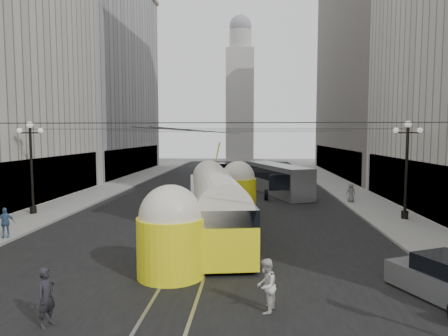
# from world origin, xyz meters

# --- Properties ---
(road) EXTENTS (20.00, 85.00, 0.02)m
(road) POSITION_xyz_m (0.00, 32.50, 0.00)
(road) COLOR black
(road) RESTS_ON ground
(sidewalk_left) EXTENTS (4.00, 72.00, 0.15)m
(sidewalk_left) POSITION_xyz_m (-12.00, 36.00, 0.07)
(sidewalk_left) COLOR gray
(sidewalk_left) RESTS_ON ground
(sidewalk_right) EXTENTS (4.00, 72.00, 0.15)m
(sidewalk_right) POSITION_xyz_m (12.00, 36.00, 0.07)
(sidewalk_right) COLOR gray
(sidewalk_right) RESTS_ON ground
(rail_left) EXTENTS (0.12, 85.00, 0.04)m
(rail_left) POSITION_xyz_m (-0.75, 32.50, 0.00)
(rail_left) COLOR gray
(rail_left) RESTS_ON ground
(rail_right) EXTENTS (0.12, 85.00, 0.04)m
(rail_right) POSITION_xyz_m (0.75, 32.50, 0.00)
(rail_right) COLOR gray
(rail_right) RESTS_ON ground
(building_left_far) EXTENTS (12.60, 28.60, 28.60)m
(building_left_far) POSITION_xyz_m (-19.99, 48.00, 14.31)
(building_left_far) COLOR #999999
(building_left_far) RESTS_ON ground
(building_right_far) EXTENTS (12.60, 32.60, 32.60)m
(building_right_far) POSITION_xyz_m (20.00, 48.00, 16.31)
(building_right_far) COLOR #514C47
(building_right_far) RESTS_ON ground
(distant_tower) EXTENTS (6.00, 6.00, 31.36)m
(distant_tower) POSITION_xyz_m (0.00, 80.00, 14.97)
(distant_tower) COLOR #B2AFA8
(distant_tower) RESTS_ON ground
(lamppost_left_mid) EXTENTS (1.86, 0.44, 6.37)m
(lamppost_left_mid) POSITION_xyz_m (-12.60, 18.00, 3.74)
(lamppost_left_mid) COLOR black
(lamppost_left_mid) RESTS_ON sidewalk_left
(lamppost_right_mid) EXTENTS (1.86, 0.44, 6.37)m
(lamppost_right_mid) POSITION_xyz_m (12.60, 18.00, 3.74)
(lamppost_right_mid) COLOR black
(lamppost_right_mid) RESTS_ON sidewalk_right
(catenary) EXTENTS (25.00, 72.00, 0.23)m
(catenary) POSITION_xyz_m (0.12, 31.49, 5.88)
(catenary) COLOR black
(catenary) RESTS_ON ground
(streetcar) EXTENTS (4.87, 16.81, 3.72)m
(streetcar) POSITION_xyz_m (0.50, 13.89, 1.82)
(streetcar) COLOR #FFF516
(streetcar) RESTS_ON ground
(city_bus) EXTENTS (5.87, 11.46, 2.81)m
(city_bus) POSITION_xyz_m (5.00, 29.37, 1.54)
(city_bus) COLOR gray
(city_bus) RESTS_ON ground
(sedan_white_far) EXTENTS (3.21, 4.56, 1.33)m
(sedan_white_far) POSITION_xyz_m (3.50, 45.34, 0.60)
(sedan_white_far) COLOR silver
(sedan_white_far) RESTS_ON ground
(sedan_dark_far) EXTENTS (2.70, 4.62, 1.37)m
(sedan_dark_far) POSITION_xyz_m (-2.11, 50.71, 0.62)
(sedan_dark_far) COLOR black
(sedan_dark_far) RESTS_ON ground
(pedestrian_crossing_a) EXTENTS (0.59, 0.74, 1.76)m
(pedestrian_crossing_a) POSITION_xyz_m (-3.40, 2.49, 0.88)
(pedestrian_crossing_a) COLOR black
(pedestrian_crossing_a) RESTS_ON ground
(pedestrian_crossing_b) EXTENTS (0.86, 0.98, 1.72)m
(pedestrian_crossing_b) POSITION_xyz_m (3.06, 3.86, 0.86)
(pedestrian_crossing_b) COLOR silver
(pedestrian_crossing_b) RESTS_ON ground
(pedestrian_sidewalk_right) EXTENTS (0.80, 0.54, 1.53)m
(pedestrian_sidewalk_right) POSITION_xyz_m (10.68, 24.36, 0.92)
(pedestrian_sidewalk_right) COLOR slate
(pedestrian_sidewalk_right) RESTS_ON sidewalk_right
(pedestrian_sidewalk_left) EXTENTS (1.08, 0.86, 1.61)m
(pedestrian_sidewalk_left) POSITION_xyz_m (-10.50, 11.56, 0.96)
(pedestrian_sidewalk_left) COLOR #3C5D84
(pedestrian_sidewalk_left) RESTS_ON sidewalk_left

